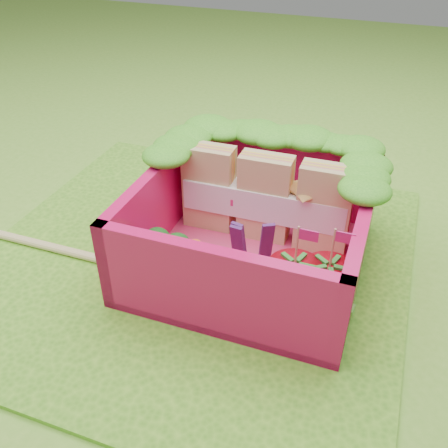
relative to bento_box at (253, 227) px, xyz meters
name	(u,v)px	position (x,y,z in m)	size (l,w,h in m)	color
ground	(194,260)	(-0.36, -0.06, -0.31)	(14.00, 14.00, 0.00)	#70B332
placemat	(194,258)	(-0.36, -0.06, -0.29)	(2.60, 2.60, 0.03)	#539E23
bento_floor	(251,260)	(0.00, 0.00, -0.25)	(1.30, 1.30, 0.05)	#E0396D
bento_box	(253,227)	(0.00, 0.00, 0.00)	(1.30, 1.30, 0.55)	#E4135C
lettuce_ruffle	(277,142)	(0.00, 0.48, 0.33)	(1.43, 0.77, 0.11)	#2C921A
sandwich_stack	(266,199)	(0.01, 0.24, 0.05)	(1.06, 0.19, 0.57)	tan
broccoli	(163,252)	(-0.42, -0.34, -0.05)	(0.34, 0.34, 0.25)	#578F45
carrot_sticks	(186,262)	(-0.29, -0.33, -0.10)	(0.14, 0.15, 0.27)	orange
purple_wedges	(248,248)	(0.03, -0.17, -0.04)	(0.21, 0.12, 0.38)	#491753
strawberry_left	(293,285)	(0.33, -0.33, -0.08)	(0.28, 0.28, 0.52)	red
strawberry_right	(327,287)	(0.50, -0.28, -0.08)	(0.28, 0.28, 0.52)	red
snap_peas	(290,299)	(0.32, -0.31, -0.20)	(0.65, 0.28, 0.05)	green
chopsticks	(51,247)	(-1.24, -0.32, -0.25)	(2.01, 0.07, 0.05)	#E6CE7E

